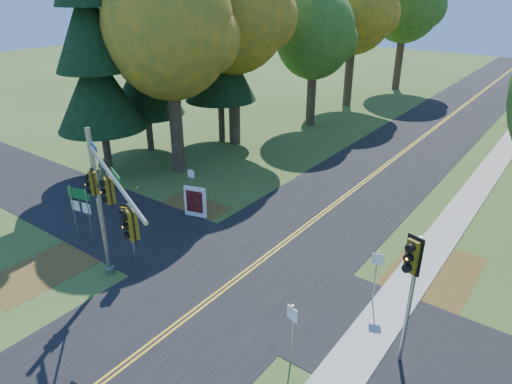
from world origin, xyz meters
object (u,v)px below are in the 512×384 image
Objects in this scene: traffic_mast at (106,202)px; info_kiosk at (195,202)px; route_sign_cluster at (80,204)px; east_signal_pole at (412,270)px.

traffic_mast is 3.92× the size of info_kiosk.
route_sign_cluster reaches higher than info_kiosk.
traffic_mast is 2.28× the size of route_sign_cluster.
info_kiosk is at bearing 53.81° from route_sign_cluster.
traffic_mast reaches higher than info_kiosk.
route_sign_cluster is (-15.53, -1.47, -1.69)m from east_signal_pole.
route_sign_cluster is (-4.87, 1.79, -2.23)m from traffic_mast.
east_signal_pole is at bearing 40.84° from traffic_mast.
traffic_mast is 11.17m from east_signal_pole.
east_signal_pole reaches higher than route_sign_cluster.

